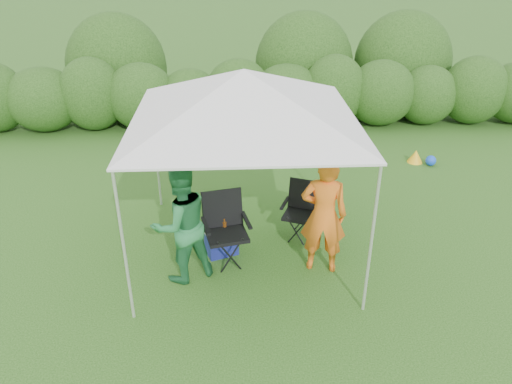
{
  "coord_description": "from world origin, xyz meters",
  "views": [
    {
      "loc": [
        -0.17,
        -6.04,
        4.44
      ],
      "look_at": [
        0.15,
        0.4,
        1.05
      ],
      "focal_mm": 35.0,
      "sensor_mm": 36.0,
      "label": 1
    }
  ],
  "objects_px": {
    "chair_left": "(225,223)",
    "canopy": "(244,96)",
    "woman": "(181,224)",
    "man": "(324,215)",
    "cooler": "(221,242)",
    "chair_right": "(302,206)"
  },
  "relations": [
    {
      "from": "chair_left",
      "to": "canopy",
      "type": "bearing_deg",
      "value": 23.84
    },
    {
      "from": "woman",
      "to": "man",
      "type": "bearing_deg",
      "value": 154.24
    },
    {
      "from": "chair_left",
      "to": "woman",
      "type": "xyz_separation_m",
      "value": [
        -0.59,
        -0.43,
        0.27
      ]
    },
    {
      "from": "canopy",
      "to": "man",
      "type": "relative_size",
      "value": 1.73
    },
    {
      "from": "cooler",
      "to": "chair_right",
      "type": "bearing_deg",
      "value": -0.68
    },
    {
      "from": "canopy",
      "to": "man",
      "type": "distance_m",
      "value": 1.98
    },
    {
      "from": "cooler",
      "to": "canopy",
      "type": "bearing_deg",
      "value": -5.79
    },
    {
      "from": "chair_right",
      "to": "man",
      "type": "height_order",
      "value": "man"
    },
    {
      "from": "chair_left",
      "to": "woman",
      "type": "height_order",
      "value": "woman"
    },
    {
      "from": "canopy",
      "to": "chair_left",
      "type": "height_order",
      "value": "canopy"
    },
    {
      "from": "chair_right",
      "to": "woman",
      "type": "xyz_separation_m",
      "value": [
        -1.82,
        -1.04,
        0.35
      ]
    },
    {
      "from": "chair_right",
      "to": "woman",
      "type": "height_order",
      "value": "woman"
    },
    {
      "from": "chair_left",
      "to": "woman",
      "type": "relative_size",
      "value": 0.61
    },
    {
      "from": "woman",
      "to": "chair_left",
      "type": "bearing_deg",
      "value": -172.58
    },
    {
      "from": "woman",
      "to": "cooler",
      "type": "relative_size",
      "value": 3.1
    },
    {
      "from": "man",
      "to": "woman",
      "type": "distance_m",
      "value": 1.99
    },
    {
      "from": "chair_right",
      "to": "canopy",
      "type": "bearing_deg",
      "value": -135.76
    },
    {
      "from": "chair_right",
      "to": "cooler",
      "type": "relative_size",
      "value": 1.63
    },
    {
      "from": "man",
      "to": "chair_right",
      "type": "bearing_deg",
      "value": -68.75
    },
    {
      "from": "woman",
      "to": "cooler",
      "type": "height_order",
      "value": "woman"
    },
    {
      "from": "woman",
      "to": "chair_right",
      "type": "bearing_deg",
      "value": -179.21
    },
    {
      "from": "chair_right",
      "to": "cooler",
      "type": "bearing_deg",
      "value": -137.79
    }
  ]
}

